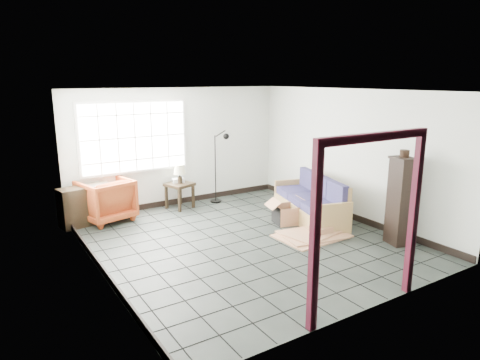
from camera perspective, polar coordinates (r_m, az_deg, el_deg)
ground at (r=7.64m, az=0.68°, el=-8.06°), size 5.50×5.50×0.00m
room_shell at (r=7.21m, az=0.59°, el=4.52°), size 5.02×5.52×2.61m
window_panel at (r=9.20m, az=-13.90°, el=5.57°), size 2.32×0.08×1.52m
doorway_trim at (r=5.25m, az=16.98°, el=-2.85°), size 1.80×0.08×2.20m
futon_sofa at (r=8.79m, az=9.64°, el=-3.12°), size 1.26×2.13×0.89m
armchair at (r=8.93m, az=-17.47°, el=-2.30°), size 1.09×1.05×0.94m
side_table at (r=9.44m, az=-8.06°, el=-0.99°), size 0.65×0.65×0.57m
table_lamp at (r=9.34m, az=-8.05°, el=1.28°), size 0.30×0.30×0.41m
projector at (r=9.47m, az=-8.26°, el=-0.05°), size 0.28×0.24×0.09m
floor_lamp at (r=9.75m, az=-2.60°, el=2.12°), size 0.44×0.29×1.65m
console_shelf at (r=8.87m, az=-19.88°, el=-3.19°), size 1.04×0.55×0.76m
tall_shelf at (r=7.75m, az=20.54°, el=-2.59°), size 0.41×0.48×1.52m
pot at (r=7.61m, az=21.09°, el=3.31°), size 0.17×0.17×0.12m
open_box at (r=8.53m, az=6.48°, el=-4.52°), size 0.95×0.62×0.50m
cardboard_pile at (r=7.91m, az=9.71°, el=-7.11°), size 1.27×0.98×0.18m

